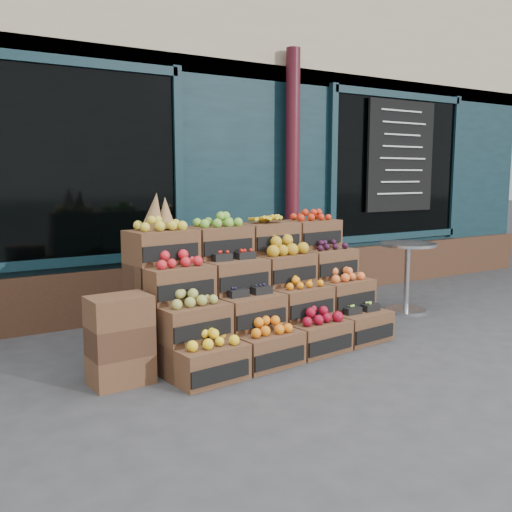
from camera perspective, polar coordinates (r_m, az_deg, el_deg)
ground at (r=5.30m, az=5.96°, el=-9.89°), size 60.00×60.00×0.00m
shop_facade at (r=9.62m, az=-13.42°, el=12.48°), size 12.00×6.24×4.80m
crate_display at (r=5.46m, az=0.22°, el=-4.29°), size 2.48×1.38×1.49m
spare_crates at (r=4.63m, az=-13.45°, el=-8.19°), size 0.49×0.35×0.71m
bistro_table at (r=7.02m, az=14.87°, el=-1.28°), size 0.66×0.66×0.83m
shopkeeper at (r=6.75m, az=-21.40°, el=1.95°), size 0.81×0.63×1.95m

